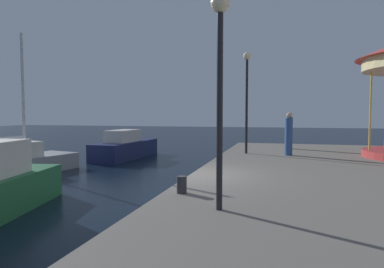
# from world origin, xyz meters

# --- Properties ---
(ground_plane) EXTENTS (120.00, 120.00, 0.00)m
(ground_plane) POSITION_xyz_m (0.00, 0.00, 0.00)
(ground_plane) COLOR black
(motorboat_navy) EXTENTS (2.00, 5.52, 1.72)m
(motorboat_navy) POSITION_xyz_m (-6.43, 8.39, 0.66)
(motorboat_navy) COLOR #19214C
(motorboat_navy) RESTS_ON ground
(sailboat_grey) EXTENTS (3.10, 6.05, 6.24)m
(sailboat_grey) POSITION_xyz_m (-8.59, 1.87, 0.56)
(sailboat_grey) COLOR gray
(sailboat_grey) RESTS_ON ground
(lamp_post_near_edge) EXTENTS (0.36, 0.36, 4.11)m
(lamp_post_near_edge) POSITION_xyz_m (1.56, -3.56, 3.63)
(lamp_post_near_edge) COLOR black
(lamp_post_near_edge) RESTS_ON quay_dock
(lamp_post_mid_promenade) EXTENTS (0.36, 0.36, 4.76)m
(lamp_post_mid_promenade) POSITION_xyz_m (1.10, 5.94, 4.01)
(lamp_post_mid_promenade) COLOR black
(lamp_post_mid_promenade) RESTS_ON quay_dock
(bollard_center) EXTENTS (0.24, 0.24, 0.40)m
(bollard_center) POSITION_xyz_m (0.46, -2.45, 1.00)
(bollard_center) COLOR #2D2D33
(bollard_center) RESTS_ON quay_dock
(person_far_corner) EXTENTS (0.34, 0.34, 1.92)m
(person_far_corner) POSITION_xyz_m (3.02, 5.72, 1.71)
(person_far_corner) COLOR #2D4C8C
(person_far_corner) RESTS_ON quay_dock
(person_by_the_water) EXTENTS (0.34, 0.34, 1.97)m
(person_by_the_water) POSITION_xyz_m (3.11, 8.77, 1.73)
(person_by_the_water) COLOR #387247
(person_by_the_water) RESTS_ON quay_dock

